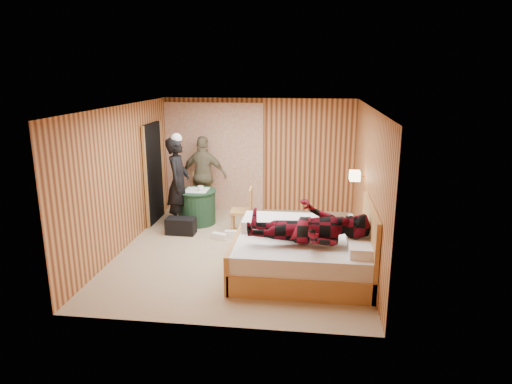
# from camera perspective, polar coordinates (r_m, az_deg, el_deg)

# --- Properties ---
(floor) EXTENTS (4.20, 5.00, 0.01)m
(floor) POSITION_cam_1_polar(r_m,az_deg,el_deg) (8.12, -1.72, -7.26)
(floor) COLOR tan
(floor) RESTS_ON ground
(ceiling) EXTENTS (4.20, 5.00, 0.01)m
(ceiling) POSITION_cam_1_polar(r_m,az_deg,el_deg) (7.55, -1.87, 10.62)
(ceiling) COLOR white
(ceiling) RESTS_ON wall_back
(wall_back) EXTENTS (4.20, 0.02, 2.50)m
(wall_back) POSITION_cam_1_polar(r_m,az_deg,el_deg) (10.16, 0.39, 4.62)
(wall_back) COLOR tan
(wall_back) RESTS_ON floor
(wall_left) EXTENTS (0.02, 5.00, 2.50)m
(wall_left) POSITION_cam_1_polar(r_m,az_deg,el_deg) (8.32, -16.24, 1.71)
(wall_left) COLOR tan
(wall_left) RESTS_ON floor
(wall_right) EXTENTS (0.02, 5.00, 2.50)m
(wall_right) POSITION_cam_1_polar(r_m,az_deg,el_deg) (7.71, 13.83, 0.86)
(wall_right) COLOR tan
(wall_right) RESTS_ON floor
(curtain) EXTENTS (2.20, 0.08, 2.40)m
(curtain) POSITION_cam_1_polar(r_m,az_deg,el_deg) (10.27, -5.23, 4.38)
(curtain) COLOR beige
(curtain) RESTS_ON floor
(doorway) EXTENTS (0.06, 0.90, 2.05)m
(doorway) POSITION_cam_1_polar(r_m,az_deg,el_deg) (9.62, -12.69, 2.30)
(doorway) COLOR black
(doorway) RESTS_ON floor
(wall_lamp) EXTENTS (0.26, 0.24, 0.16)m
(wall_lamp) POSITION_cam_1_polar(r_m,az_deg,el_deg) (8.11, 12.27, 2.00)
(wall_lamp) COLOR gold
(wall_lamp) RESTS_ON wall_right
(bed) EXTENTS (2.14, 1.69, 1.16)m
(bed) POSITION_cam_1_polar(r_m,az_deg,el_deg) (7.10, 6.20, -7.79)
(bed) COLOR tan
(bed) RESTS_ON floor
(nightstand) EXTENTS (0.39, 0.54, 0.52)m
(nightstand) POSITION_cam_1_polar(r_m,az_deg,el_deg) (8.21, 11.68, -5.32)
(nightstand) COLOR tan
(nightstand) RESTS_ON floor
(round_table) EXTENTS (0.80, 0.80, 0.71)m
(round_table) POSITION_cam_1_polar(r_m,az_deg,el_deg) (9.48, -7.38, -1.81)
(round_table) COLOR #1F4528
(round_table) RESTS_ON floor
(chair_far) EXTENTS (0.52, 0.52, 0.93)m
(chair_far) POSITION_cam_1_polar(r_m,az_deg,el_deg) (10.03, -6.64, 0.22)
(chair_far) COLOR tan
(chair_far) RESTS_ON floor
(chair_near) EXTENTS (0.43, 0.43, 0.90)m
(chair_near) POSITION_cam_1_polar(r_m,az_deg,el_deg) (8.79, -1.35, -1.91)
(chair_near) COLOR tan
(chair_near) RESTS_ON floor
(duffel_bag) EXTENTS (0.57, 0.31, 0.32)m
(duffel_bag) POSITION_cam_1_polar(r_m,az_deg,el_deg) (8.96, -9.37, -4.21)
(duffel_bag) COLOR black
(duffel_bag) RESTS_ON floor
(sneaker_left) EXTENTS (0.30, 0.20, 0.12)m
(sneaker_left) POSITION_cam_1_polar(r_m,az_deg,el_deg) (8.61, -4.63, -5.56)
(sneaker_left) COLOR white
(sneaker_left) RESTS_ON floor
(sneaker_right) EXTENTS (0.31, 0.15, 0.13)m
(sneaker_right) POSITION_cam_1_polar(r_m,az_deg,el_deg) (8.71, -2.94, -5.25)
(sneaker_right) COLOR white
(sneaker_right) RESTS_ON floor
(woman_standing) EXTENTS (0.46, 0.68, 1.82)m
(woman_standing) POSITION_cam_1_polar(r_m,az_deg,el_deg) (9.18, -9.69, 1.12)
(woman_standing) COLOR black
(woman_standing) RESTS_ON floor
(man_at_table) EXTENTS (1.04, 0.51, 1.72)m
(man_at_table) POSITION_cam_1_polar(r_m,az_deg,el_deg) (9.98, -6.52, 2.06)
(man_at_table) COLOR #72694C
(man_at_table) RESTS_ON floor
(man_on_bed) EXTENTS (0.86, 0.67, 1.77)m
(man_on_bed) POSITION_cam_1_polar(r_m,az_deg,el_deg) (6.65, 6.59, -3.18)
(man_on_bed) COLOR #5E0915
(man_on_bed) RESTS_ON bed
(book_lower) EXTENTS (0.23, 0.27, 0.02)m
(book_lower) POSITION_cam_1_polar(r_m,az_deg,el_deg) (8.08, 11.80, -3.71)
(book_lower) COLOR white
(book_lower) RESTS_ON nightstand
(book_upper) EXTENTS (0.25, 0.28, 0.02)m
(book_upper) POSITION_cam_1_polar(r_m,az_deg,el_deg) (8.08, 11.81, -3.58)
(book_upper) COLOR white
(book_upper) RESTS_ON nightstand
(cup_nightstand) EXTENTS (0.12, 0.12, 0.09)m
(cup_nightstand) POSITION_cam_1_polar(r_m,az_deg,el_deg) (8.24, 11.72, -3.08)
(cup_nightstand) COLOR white
(cup_nightstand) RESTS_ON nightstand
(cup_table) EXTENTS (0.14, 0.14, 0.10)m
(cup_table) POSITION_cam_1_polar(r_m,az_deg,el_deg) (9.30, -6.94, 0.46)
(cup_table) COLOR white
(cup_table) RESTS_ON round_table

